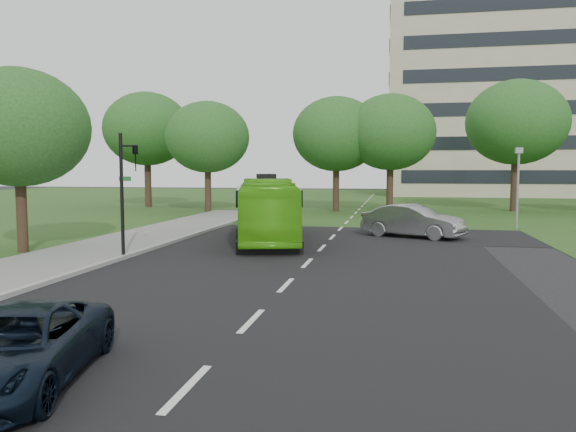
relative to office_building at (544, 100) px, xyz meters
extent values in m
plane|color=black|center=(-21.96, -61.96, -12.50)|extent=(160.00, 160.00, 0.00)
cube|color=black|center=(-21.96, -41.96, -12.49)|extent=(14.00, 120.00, 0.01)
cube|color=black|center=(-21.96, -47.96, -12.49)|extent=(80.00, 12.00, 0.01)
cube|color=silver|center=(-21.96, -46.96, -12.48)|extent=(0.15, 90.00, 0.01)
cube|color=gray|center=(-29.06, -66.96, -12.43)|extent=(0.25, 60.00, 0.15)
cube|color=#2D4D19|center=(-21.96, -16.96, -12.48)|extent=(120.00, 60.00, 0.01)
cube|color=tan|center=(0.04, 0.04, 0.00)|extent=(40.00, 20.00, 25.00)
cube|color=black|center=(0.04, -10.01, 0.00)|extent=(36.80, 0.10, 23.00)
cube|color=black|center=(-20.01, 0.04, 0.00)|extent=(0.10, 18.40, 23.00)
cylinder|color=black|center=(-33.45, -37.90, -10.85)|extent=(0.50, 0.50, 3.31)
ellipsoid|color=#1C4E1A|center=(-33.45, -37.90, -6.56)|extent=(6.57, 6.57, 5.58)
cylinder|color=black|center=(-23.65, -34.87, -10.79)|extent=(0.51, 0.51, 3.42)
ellipsoid|color=#1C4E1A|center=(-23.65, -34.87, -6.27)|extent=(7.03, 7.03, 5.98)
cylinder|color=black|center=(-19.37, -35.23, -10.74)|extent=(0.53, 0.53, 3.51)
ellipsoid|color=#1C4E1A|center=(-19.37, -35.23, -6.19)|extent=(6.99, 6.99, 5.94)
cylinder|color=black|center=(-9.46, -31.86, -10.51)|extent=(0.60, 0.60, 3.98)
ellipsoid|color=#1C4E1A|center=(-9.46, -31.86, -5.31)|extent=(8.01, 8.01, 6.81)
cylinder|color=black|center=(-40.92, -32.76, -10.53)|extent=(0.59, 0.59, 3.94)
ellipsoid|color=#1C4E1A|center=(-40.92, -32.76, -5.48)|extent=(7.72, 7.72, 6.56)
cylinder|color=black|center=(-34.01, -59.52, -11.06)|extent=(0.43, 0.43, 2.87)
ellipsoid|color=#1C4E1A|center=(-34.01, -59.52, -7.35)|extent=(5.70, 5.70, 4.85)
imported|color=#4BB814|center=(-24.98, -53.62, -11.00)|extent=(5.18, 11.06, 3.00)
imported|color=#9B9C9F|center=(-17.96, -51.13, -11.67)|extent=(5.35, 3.67, 1.67)
imported|color=black|center=(-24.69, -72.31, -11.89)|extent=(2.92, 4.75, 1.23)
cylinder|color=black|center=(-29.16, -60.17, -10.09)|extent=(0.14, 0.14, 4.82)
cylinder|color=black|center=(-28.82, -60.17, -8.16)|extent=(0.68, 0.08, 0.08)
imported|color=black|center=(-28.58, -60.17, -8.64)|extent=(0.22, 0.24, 0.96)
cube|color=#195926|center=(-29.01, -60.17, -9.41)|extent=(0.48, 0.04, 0.17)
cylinder|color=gray|center=(-11.96, -45.85, -10.30)|extent=(0.13, 0.13, 4.40)
cube|color=gray|center=(-11.96, -45.85, -7.99)|extent=(0.41, 0.36, 0.33)
camera|label=1|loc=(-18.73, -80.09, -9.02)|focal=35.00mm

